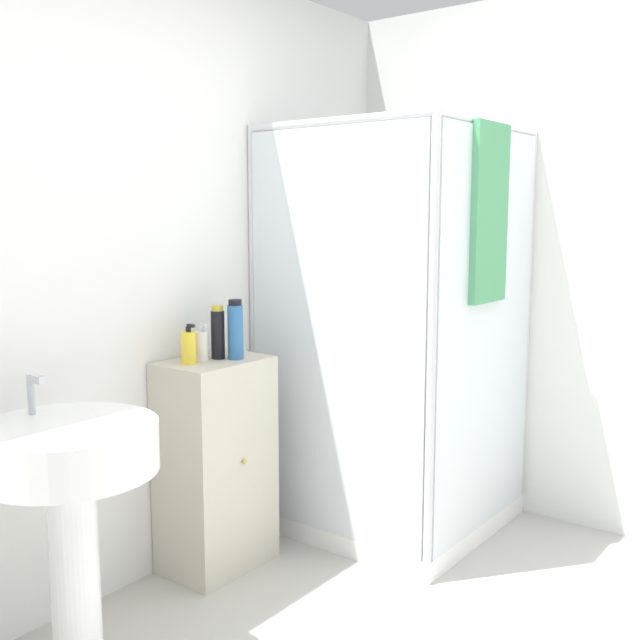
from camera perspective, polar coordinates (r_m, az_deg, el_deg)
name	(u,v)px	position (r m, az deg, el deg)	size (l,w,h in m)	color
wall_back	(117,275)	(2.99, -15.21, 3.32)	(6.40, 0.06, 2.50)	white
shower_enclosure	(400,429)	(3.57, 6.09, -8.29)	(0.97, 1.00, 1.88)	white
vanity_cabinet	(216,464)	(3.22, -7.93, -10.81)	(0.44, 0.33, 0.89)	beige
sink	(70,484)	(2.47, -18.50, -11.78)	(0.54, 0.54, 0.98)	white
soap_dispenser	(189,347)	(3.02, -9.97, -2.06)	(0.06, 0.06, 0.16)	yellow
shampoo_bottle_tall_black	(218,333)	(3.11, -7.79, -0.97)	(0.06, 0.06, 0.22)	black
shampoo_bottle_blue	(235,330)	(3.09, -6.46, -0.77)	(0.06, 0.06, 0.25)	#2D66A3
lotion_bottle_white	(201,345)	(3.09, -9.02, -1.90)	(0.06, 0.06, 0.15)	white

